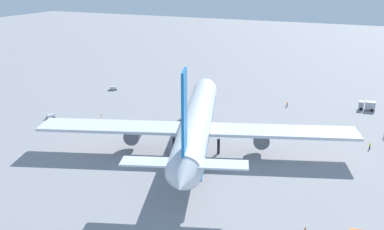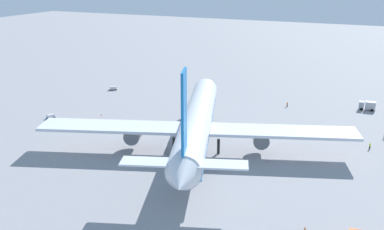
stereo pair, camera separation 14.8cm
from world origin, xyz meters
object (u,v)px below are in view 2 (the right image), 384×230
(baggage_cart_1, at_px, (113,88))
(ground_worker_3, at_px, (370,146))
(ground_worker_0, at_px, (287,104))
(airliner, at_px, (197,123))
(traffic_cone_2, at_px, (305,228))
(traffic_cone_1, at_px, (101,115))
(service_truck_1, at_px, (368,105))
(ground_worker_2, at_px, (384,136))
(baggage_cart_0, at_px, (51,116))

(baggage_cart_1, bearing_deg, ground_worker_3, -104.52)
(ground_worker_0, height_order, ground_worker_3, ground_worker_3)
(airliner, distance_m, traffic_cone_2, 43.09)
(traffic_cone_1, bearing_deg, service_truck_1, -61.49)
(traffic_cone_1, xyz_separation_m, traffic_cone_2, (-41.16, -71.92, 0.00))
(airliner, height_order, baggage_cart_1, airliner)
(baggage_cart_1, distance_m, ground_worker_3, 96.60)
(airliner, height_order, ground_worker_0, airliner)
(service_truck_1, xyz_separation_m, ground_worker_2, (-26.28, -6.74, -0.73))
(baggage_cart_1, bearing_deg, service_truck_1, -82.49)
(baggage_cart_0, height_order, baggage_cart_1, baggage_cart_1)
(baggage_cart_1, height_order, ground_worker_3, ground_worker_3)
(baggage_cart_1, bearing_deg, ground_worker_2, -98.53)
(baggage_cart_0, bearing_deg, airliner, -96.15)
(baggage_cart_0, relative_size, ground_worker_3, 1.98)
(traffic_cone_1, bearing_deg, traffic_cone_2, -119.78)
(ground_worker_3, bearing_deg, airliner, 115.47)
(airliner, relative_size, baggage_cart_1, 23.27)
(ground_worker_2, relative_size, ground_worker_3, 1.02)
(ground_worker_0, bearing_deg, baggage_cart_1, 94.40)
(baggage_cart_0, height_order, ground_worker_2, ground_worker_2)
(airliner, bearing_deg, baggage_cart_0, 83.85)
(ground_worker_2, xyz_separation_m, traffic_cone_2, (-55.61, 9.80, -0.60))
(ground_worker_0, xyz_separation_m, ground_worker_2, (-19.47, -31.30, 0.04))
(baggage_cart_0, distance_m, traffic_cone_1, 15.35)
(baggage_cart_0, height_order, ground_worker_3, ground_worker_3)
(airliner, xyz_separation_m, service_truck_1, (55.03, -36.04, -5.59))
(ground_worker_0, bearing_deg, service_truck_1, -74.51)
(ground_worker_2, bearing_deg, baggage_cart_0, 103.82)
(ground_worker_3, bearing_deg, ground_worker_2, -16.56)
(airliner, relative_size, ground_worker_2, 44.63)
(baggage_cart_0, relative_size, traffic_cone_1, 6.07)
(baggage_cart_1, relative_size, ground_worker_0, 2.01)
(baggage_cart_0, bearing_deg, traffic_cone_2, -110.98)
(ground_worker_0, bearing_deg, ground_worker_2, -121.88)
(airliner, xyz_separation_m, ground_worker_2, (28.76, -42.77, -6.32))
(service_truck_1, height_order, baggage_cart_1, service_truck_1)
(traffic_cone_2, bearing_deg, service_truck_1, -2.14)
(service_truck_1, xyz_separation_m, baggage_cart_1, (-11.82, 89.69, -0.86))
(ground_worker_0, height_order, traffic_cone_1, ground_worker_0)
(baggage_cart_0, relative_size, ground_worker_2, 1.94)
(baggage_cart_1, bearing_deg, traffic_cone_1, -153.04)
(ground_worker_2, bearing_deg, ground_worker_3, 163.44)
(ground_worker_0, distance_m, ground_worker_2, 36.87)
(baggage_cart_1, height_order, ground_worker_0, ground_worker_0)
(baggage_cart_1, xyz_separation_m, ground_worker_0, (5.01, -65.12, 0.09))
(baggage_cart_1, xyz_separation_m, traffic_cone_2, (-70.07, -86.62, -0.47))
(service_truck_1, xyz_separation_m, traffic_cone_1, (-40.73, 74.98, -1.33))
(service_truck_1, relative_size, traffic_cone_2, 9.45)
(ground_worker_3, xyz_separation_m, traffic_cone_1, (-4.69, 78.81, -0.58))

